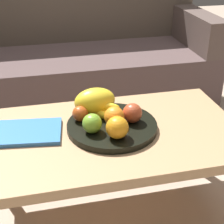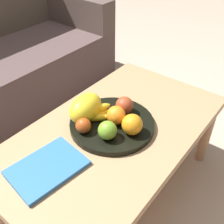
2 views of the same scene
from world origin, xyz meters
name	(u,v)px [view 1 (image 1 of 2)]	position (x,y,z in m)	size (l,w,h in m)	color
ground_plane	(110,211)	(0.00, 0.00, 0.00)	(8.00, 8.00, 0.00)	tan
coffee_table	(110,142)	(0.00, 0.00, 0.36)	(1.02, 0.58, 0.41)	tan
couch	(79,63)	(0.03, 1.07, 0.30)	(1.70, 0.70, 0.90)	#513F3E
fruit_bowl	(112,126)	(0.01, 0.02, 0.42)	(0.35, 0.35, 0.03)	black
melon_large_front	(95,101)	(-0.04, 0.12, 0.49)	(0.17, 0.11, 0.11)	yellow
orange_front	(117,128)	(0.01, -0.08, 0.48)	(0.08, 0.08, 0.08)	orange
orange_left	(114,117)	(0.02, 0.00, 0.47)	(0.08, 0.08, 0.08)	orange
apple_front	(80,114)	(-0.10, 0.07, 0.47)	(0.06, 0.06, 0.06)	#B44918
apple_left	(132,113)	(0.09, 0.01, 0.47)	(0.08, 0.08, 0.08)	#A74224
apple_right	(92,123)	(-0.07, -0.03, 0.47)	(0.07, 0.07, 0.07)	#71A42B
banana_bunch	(101,110)	(-0.02, 0.09, 0.46)	(0.15, 0.14, 0.06)	yellow
magazine	(28,132)	(-0.31, 0.05, 0.42)	(0.25, 0.18, 0.02)	#306EB6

